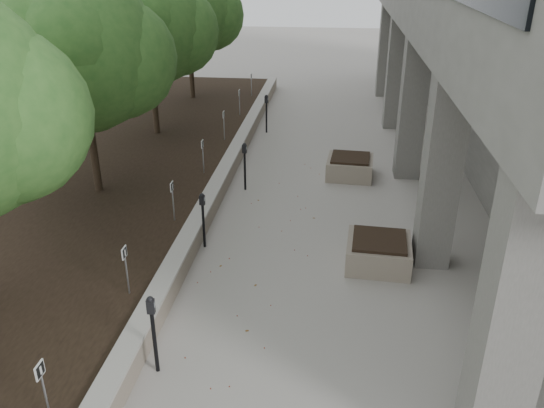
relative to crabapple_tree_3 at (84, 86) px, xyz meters
The scene contains 19 objects.
retaining_wall 4.25m from the crabapple_tree_3, 18.58° to the left, with size 0.39×26.00×0.50m, color gray, non-canonical shape.
planting_bed 3.16m from the crabapple_tree_3, 124.99° to the left, with size 7.00×26.00×0.40m, color #2E2117.
crabapple_tree_3 is the anchor object (origin of this frame).
crabapple_tree_4 5.00m from the crabapple_tree_3, 90.00° to the left, with size 4.60×4.00×5.44m, color #306326, non-canonical shape.
crabapple_tree_5 10.00m from the crabapple_tree_3, 90.00° to the left, with size 4.60×4.00×5.44m, color #306326, non-canonical shape.
parking_sign_2 8.20m from the crabapple_tree_3, 71.91° to the right, with size 0.04×0.22×0.96m, color black, non-canonical shape.
parking_sign_3 5.59m from the crabapple_tree_3, 61.43° to the right, with size 0.04×0.22×0.96m, color black, non-canonical shape.
parking_sign_4 3.64m from the crabapple_tree_3, 31.48° to the right, with size 0.04×0.22×0.96m, color black, non-canonical shape.
parking_sign_5 3.64m from the crabapple_tree_3, 31.48° to the left, with size 0.04×0.22×0.96m, color black, non-canonical shape.
parking_sign_6 5.59m from the crabapple_tree_3, 61.43° to the left, with size 0.04×0.22×0.96m, color black, non-canonical shape.
parking_sign_7 8.20m from the crabapple_tree_3, 71.91° to the left, with size 0.04×0.22×0.96m, color black, non-canonical shape.
parking_sign_8 11.01m from the crabapple_tree_3, 76.87° to the left, with size 0.04×0.22×0.96m, color black, non-canonical shape.
parking_meter_2 7.30m from the crabapple_tree_3, 60.31° to the right, with size 0.14×0.10×1.41m, color black, non-canonical shape.
parking_meter_3 4.52m from the crabapple_tree_3, 31.04° to the right, with size 0.13×0.09×1.32m, color black, non-canonical shape.
parking_meter_4 4.59m from the crabapple_tree_3, 20.67° to the left, with size 0.14×0.10×1.37m, color black, non-canonical shape.
parking_meter_5 7.95m from the crabapple_tree_3, 61.84° to the left, with size 0.14×0.10×1.40m, color black, non-canonical shape.
planter_front 7.95m from the crabapple_tree_3, 17.79° to the right, with size 1.32×1.32×0.62m, color gray, non-canonical shape.
planter_back 7.63m from the crabapple_tree_3, 22.57° to the left, with size 1.31×1.31×0.61m, color gray, non-canonical shape.
berry_scatter 6.38m from the crabapple_tree_3, 32.55° to the right, with size 3.30×14.10×0.02m, color maroon, non-canonical shape.
Camera 1 is at (1.21, -4.55, 6.10)m, focal length 36.24 mm.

